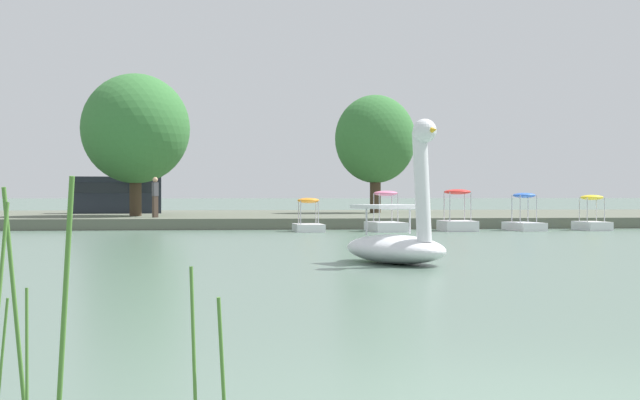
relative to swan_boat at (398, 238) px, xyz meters
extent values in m
cube|color=#5B6051|center=(-1.39, 26.73, -0.30)|extent=(124.88, 18.39, 0.44)
ellipsoid|color=white|center=(-0.04, 0.09, -0.23)|extent=(2.56, 3.15, 0.59)
cylinder|color=white|center=(0.35, -0.71, 1.05)|extent=(0.47, 0.54, 2.22)
sphere|color=white|center=(0.39, -0.79, 2.16)|extent=(0.64, 0.64, 0.47)
cone|color=yellow|center=(0.47, -0.96, 2.16)|extent=(0.40, 0.45, 0.26)
cube|color=white|center=(-0.14, 0.29, 0.65)|extent=(1.58, 1.49, 0.08)
cylinder|color=silver|center=(-0.64, 0.04, 0.36)|extent=(0.04, 0.04, 0.58)
cylinder|color=silver|center=(0.36, 0.54, 0.36)|extent=(0.04, 0.04, 0.58)
cube|color=white|center=(-0.49, 15.84, -0.38)|extent=(1.15, 1.82, 0.29)
ellipsoid|color=orange|center=(-0.49, 15.84, 0.65)|extent=(0.88, 0.85, 0.20)
cylinder|color=#B7B7BF|center=(-0.84, 16.14, 0.21)|extent=(0.04, 0.04, 0.89)
cylinder|color=#B7B7BF|center=(-0.17, 16.18, 0.21)|extent=(0.04, 0.04, 0.89)
cylinder|color=#B7B7BF|center=(-0.81, 15.50, 0.21)|extent=(0.04, 0.04, 0.89)
cylinder|color=#B7B7BF|center=(-0.14, 15.53, 0.21)|extent=(0.04, 0.04, 0.89)
cube|color=white|center=(2.48, 15.84, -0.35)|extent=(1.41, 2.22, 0.35)
ellipsoid|color=pink|center=(2.48, 15.84, 0.93)|extent=(1.02, 1.10, 0.20)
cylinder|color=#B7B7BF|center=(2.08, 16.20, 0.37)|extent=(0.04, 0.04, 1.10)
cylinder|color=#B7B7BF|center=(2.81, 16.28, 0.37)|extent=(0.04, 0.04, 1.10)
cylinder|color=#B7B7BF|center=(2.16, 15.40, 0.37)|extent=(0.04, 0.04, 1.10)
cylinder|color=#B7B7BF|center=(2.89, 15.48, 0.37)|extent=(0.04, 0.04, 1.10)
cube|color=white|center=(5.28, 15.80, -0.33)|extent=(1.25, 1.93, 0.39)
ellipsoid|color=red|center=(5.28, 15.80, 0.98)|extent=(1.04, 1.25, 0.20)
cylinder|color=#B7B7BF|center=(4.88, 16.29, 0.42)|extent=(0.04, 0.04, 1.12)
cylinder|color=#B7B7BF|center=(5.69, 16.28, 0.42)|extent=(0.04, 0.04, 1.12)
cylinder|color=#B7B7BF|center=(4.86, 15.31, 0.42)|extent=(0.04, 0.04, 1.12)
cylinder|color=#B7B7BF|center=(5.68, 15.30, 0.42)|extent=(0.04, 0.04, 1.12)
cube|color=white|center=(8.01, 16.04, -0.37)|extent=(1.28, 2.07, 0.31)
ellipsoid|color=blue|center=(8.01, 16.04, 0.84)|extent=(0.99, 1.02, 0.20)
cylinder|color=#B7B7BF|center=(7.61, 16.35, 0.32)|extent=(0.04, 0.04, 1.06)
cylinder|color=#B7B7BF|center=(8.30, 16.44, 0.32)|extent=(0.04, 0.04, 1.06)
cylinder|color=#B7B7BF|center=(7.71, 15.63, 0.32)|extent=(0.04, 0.04, 1.06)
cylinder|color=#B7B7BF|center=(8.40, 15.73, 0.32)|extent=(0.04, 0.04, 1.06)
cube|color=white|center=(10.72, 15.95, -0.36)|extent=(1.06, 1.78, 0.34)
ellipsoid|color=yellow|center=(10.72, 15.95, 0.76)|extent=(0.95, 0.91, 0.20)
cylinder|color=#B7B7BF|center=(10.34, 16.27, 0.29)|extent=(0.04, 0.04, 0.95)
cylinder|color=#B7B7BF|center=(11.06, 16.31, 0.29)|extent=(0.04, 0.04, 0.95)
cylinder|color=#B7B7BF|center=(10.38, 15.58, 0.29)|extent=(0.04, 0.04, 0.95)
cylinder|color=#B7B7BF|center=(11.10, 15.63, 0.29)|extent=(0.04, 0.04, 0.95)
cylinder|color=#423323|center=(-7.65, 22.33, 1.24)|extent=(0.53, 0.53, 2.64)
ellipsoid|color=#387538|center=(-7.65, 22.33, 3.80)|extent=(5.67, 6.59, 4.86)
cylinder|color=#423323|center=(3.99, 27.72, 1.32)|extent=(0.56, 0.56, 2.80)
ellipsoid|color=#387538|center=(3.99, 27.72, 3.73)|extent=(5.18, 4.93, 4.55)
cube|color=#47382D|center=(-6.57, 19.72, 0.36)|extent=(0.26, 0.25, 0.89)
cube|color=#4C4C51|center=(-6.57, 19.72, 1.09)|extent=(0.29, 0.28, 0.58)
sphere|color=tan|center=(-6.57, 19.72, 1.49)|extent=(0.22, 0.22, 0.22)
cube|color=#1E232D|center=(-9.20, 28.08, 0.84)|extent=(4.58, 2.28, 1.84)
cube|color=black|center=(-9.20, 28.08, 1.21)|extent=(4.23, 2.28, 0.52)
cylinder|color=#4C7F33|center=(-4.38, -12.84, 0.25)|extent=(0.15, 0.18, 1.55)
cylinder|color=#4C7F33|center=(-3.61, -13.12, -0.01)|extent=(0.05, 0.04, 1.03)
cylinder|color=#4C7F33|center=(-4.73, -12.54, 0.22)|extent=(0.12, 0.19, 1.48)
cylinder|color=#4C7F33|center=(-4.45, -13.51, -0.05)|extent=(0.03, 0.08, 0.96)
cylinder|color=#4C7F33|center=(-3.46, -13.09, -0.10)|extent=(0.07, 0.11, 0.86)
cylinder|color=#4C7F33|center=(-4.73, -12.92, -0.10)|extent=(0.10, 0.03, 0.84)
camera|label=1|loc=(-3.40, -18.24, 0.92)|focal=50.56mm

